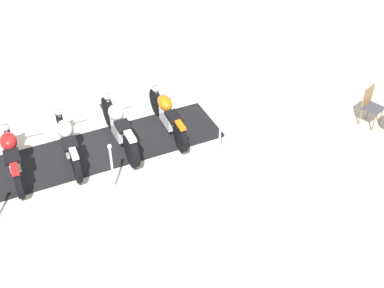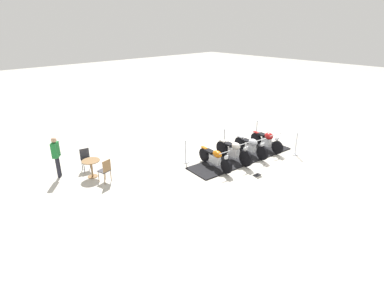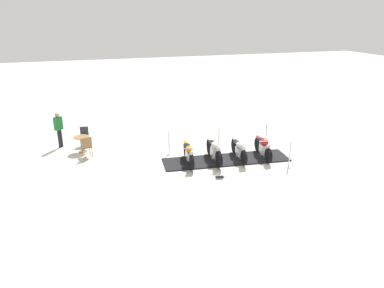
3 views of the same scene
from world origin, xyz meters
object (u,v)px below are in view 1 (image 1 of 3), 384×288
motorcycle_maroon (12,154)px  cafe_chair_across_table (371,104)px  motorcycle_copper (167,113)px  info_placard (107,103)px  stanchion_left_front (220,144)px  motorcycle_cream (119,125)px  motorcycle_chrome (67,140)px  stanchion_left_mid (113,174)px

motorcycle_maroon → cafe_chair_across_table: size_ratio=2.13×
motorcycle_copper → info_placard: size_ratio=5.94×
stanchion_left_front → motorcycle_cream: bearing=48.8°
motorcycle_cream → cafe_chair_across_table: motorcycle_cream is taller
motorcycle_cream → cafe_chair_across_table: bearing=-107.0°
motorcycle_chrome → stanchion_left_mid: (-1.36, -0.44, -0.13)m
info_placard → motorcycle_maroon: bearing=-147.1°
motorcycle_chrome → info_placard: (1.46, -1.50, -0.43)m
stanchion_left_mid → cafe_chair_across_table: 6.11m
motorcycle_maroon → motorcycle_chrome: bearing=-86.6°
info_placard → cafe_chair_across_table: (-3.86, -4.96, 0.49)m
motorcycle_copper → stanchion_left_front: stanchion_left_front is taller
motorcycle_copper → motorcycle_chrome: size_ratio=0.99×
motorcycle_maroon → stanchion_left_mid: (-1.47, -1.58, -0.15)m
motorcycle_chrome → motorcycle_maroon: (0.11, 1.15, 0.02)m
stanchion_left_front → motorcycle_chrome: bearing=60.4°
motorcycle_copper → stanchion_left_mid: size_ratio=1.91×
stanchion_left_mid → motorcycle_cream: bearing=-29.8°
motorcycle_copper → stanchion_left_mid: bearing=128.5°
stanchion_left_mid → motorcycle_chrome: bearing=17.8°
motorcycle_copper → stanchion_left_mid: (-1.12, 1.85, -0.12)m
motorcycle_cream → motorcycle_chrome: 1.15m
stanchion_left_mid → info_placard: (2.82, -1.06, -0.30)m
motorcycle_copper → cafe_chair_across_table: bearing=-110.1°
info_placard → cafe_chair_across_table: size_ratio=0.37×
motorcycle_cream → stanchion_left_mid: stanchion_left_mid is taller
motorcycle_copper → motorcycle_maroon: 3.45m
motorcycle_cream → stanchion_left_mid: (-1.23, 0.71, -0.15)m
motorcycle_copper → cafe_chair_across_table: cafe_chair_across_table is taller
stanchion_left_front → stanchion_left_mid: size_ratio=0.95×
motorcycle_chrome → stanchion_left_front: size_ratio=2.02×
motorcycle_cream → info_placard: 1.69m
motorcycle_maroon → motorcycle_copper: bearing=-86.9°
motorcycle_copper → motorcycle_chrome: (0.24, 2.29, 0.01)m
motorcycle_maroon → info_placard: motorcycle_maroon is taller
motorcycle_cream → motorcycle_chrome: size_ratio=1.05×
stanchion_left_front → stanchion_left_mid: 2.40m
motorcycle_copper → stanchion_left_front: (-1.37, -0.54, -0.16)m
motorcycle_maroon → stanchion_left_mid: bearing=-124.0°
motorcycle_cream → motorcycle_maroon: 2.30m
stanchion_left_front → info_placard: (3.07, 1.33, -0.26)m
info_placard → motorcycle_chrome: bearing=-129.9°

